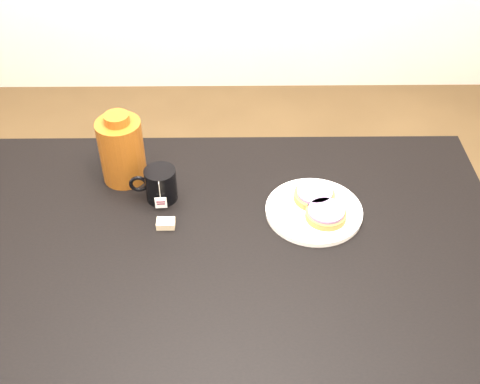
# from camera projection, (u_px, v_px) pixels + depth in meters

# --- Properties ---
(table) EXTENTS (1.40, 0.90, 0.75)m
(table) POSITION_uv_depth(u_px,v_px,m) (220.00, 271.00, 1.49)
(table) COLOR black
(table) RESTS_ON ground_plane
(plate) EXTENTS (0.24, 0.24, 0.02)m
(plate) POSITION_uv_depth(u_px,v_px,m) (314.00, 210.00, 1.52)
(plate) COLOR white
(plate) RESTS_ON table
(bagel_back) EXTENTS (0.15, 0.15, 0.03)m
(bagel_back) POSITION_uv_depth(u_px,v_px,m) (314.00, 195.00, 1.54)
(bagel_back) COLOR brown
(bagel_back) RESTS_ON plate
(bagel_front) EXTENTS (0.14, 0.14, 0.03)m
(bagel_front) POSITION_uv_depth(u_px,v_px,m) (326.00, 214.00, 1.48)
(bagel_front) COLOR brown
(bagel_front) RESTS_ON plate
(mug) EXTENTS (0.12, 0.09, 0.09)m
(mug) POSITION_uv_depth(u_px,v_px,m) (160.00, 184.00, 1.54)
(mug) COLOR black
(mug) RESTS_ON table
(teabag_pouch) EXTENTS (0.05, 0.03, 0.02)m
(teabag_pouch) POSITION_uv_depth(u_px,v_px,m) (166.00, 223.00, 1.48)
(teabag_pouch) COLOR #C6B793
(teabag_pouch) RESTS_ON table
(bagel_package) EXTENTS (0.14, 0.14, 0.20)m
(bagel_package) POSITION_uv_depth(u_px,v_px,m) (122.00, 150.00, 1.57)
(bagel_package) COLOR #5C2B0C
(bagel_package) RESTS_ON table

